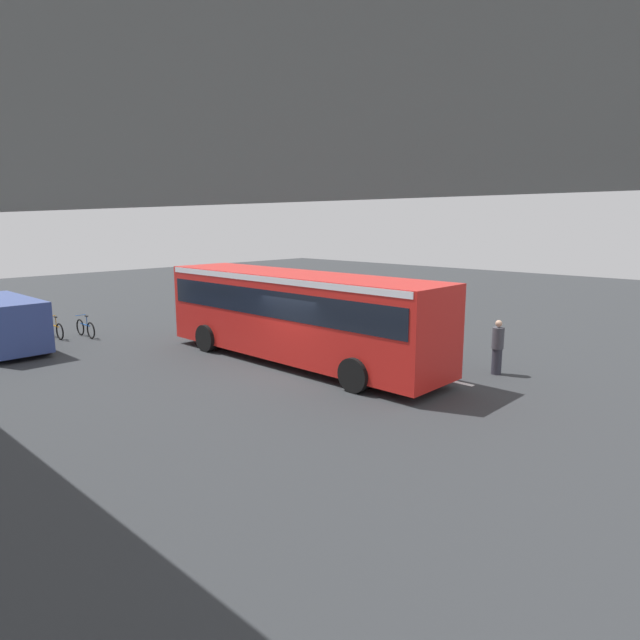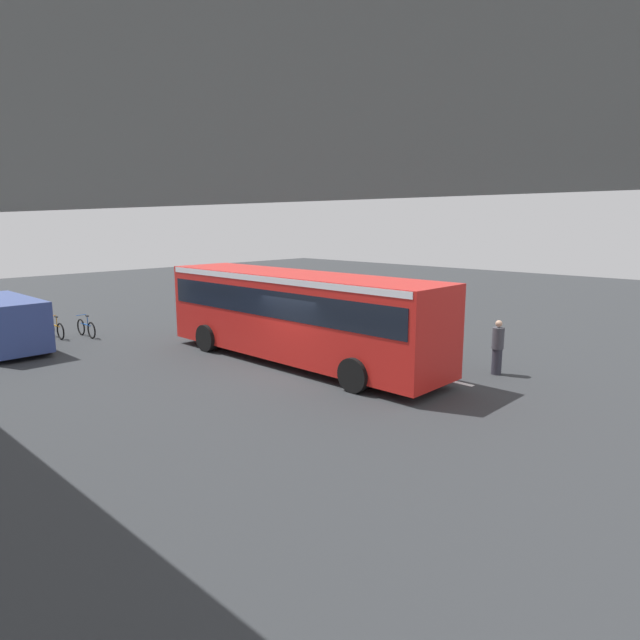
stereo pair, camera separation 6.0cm
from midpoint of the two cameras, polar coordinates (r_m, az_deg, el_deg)
name	(u,v)px [view 2 (the right image)]	position (r m, az deg, el deg)	size (l,w,h in m)	color
ground	(295,372)	(18.01, -2.52, -5.53)	(80.00, 80.00, 0.00)	#2D3033
city_bus	(297,310)	(18.93, -2.35, 1.10)	(11.54, 2.85, 3.15)	red
parked_van	(3,321)	(23.94, -30.31, -0.07)	(4.80, 2.17, 2.05)	#33478C
bicycle_blue	(86,328)	(25.43, -23.31, -0.81)	(1.77, 0.44, 0.96)	black
bicycle_orange	(56,329)	(25.73, -25.98, -0.89)	(1.77, 0.44, 0.96)	black
pedestrian	(498,348)	(18.51, 18.25, -2.78)	(0.38, 0.38, 1.79)	#2D2D38
traffic_sign	(315,296)	(22.37, -0.46, 2.56)	(0.08, 0.60, 2.80)	slate
lane_dash_leftmost	(444,379)	(17.66, 13.05, -6.10)	(2.00, 0.20, 0.01)	silver
lane_dash_left	(348,358)	(19.90, 3.08, -3.98)	(2.00, 0.20, 0.01)	silver
lane_dash_centre	(275,341)	(22.63, -4.64, -2.24)	(2.00, 0.20, 0.01)	silver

